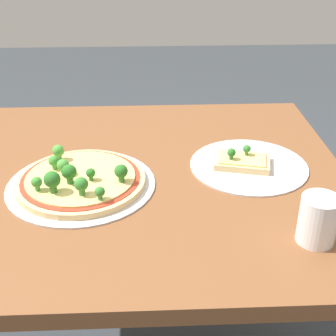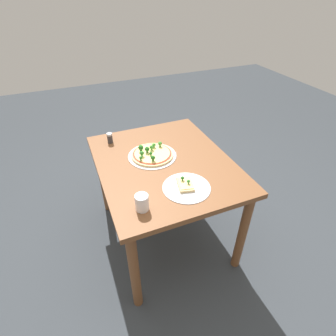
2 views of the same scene
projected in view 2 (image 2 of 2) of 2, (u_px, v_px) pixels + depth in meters
The scene contains 6 objects.
ground_plane at pixel (165, 233), 2.19m from camera, with size 8.00×8.00×0.00m, color #33383D.
dining_table at pixel (164, 173), 1.82m from camera, with size 1.06×0.87×0.73m.
pizza_tray_whole at pixel (152, 154), 1.81m from camera, with size 0.34×0.34×0.07m.
pizza_tray_slice at pixel (186, 186), 1.54m from camera, with size 0.28×0.28×0.05m.
drinking_cup at pixel (142, 202), 1.37m from camera, with size 0.07×0.07×0.09m, color white.
condiment_shaker at pixel (110, 138), 1.94m from camera, with size 0.04×0.04×0.08m.
Camera 2 is at (-1.35, 0.52, 1.73)m, focal length 28.00 mm.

